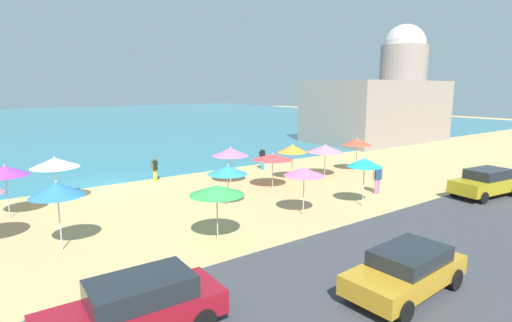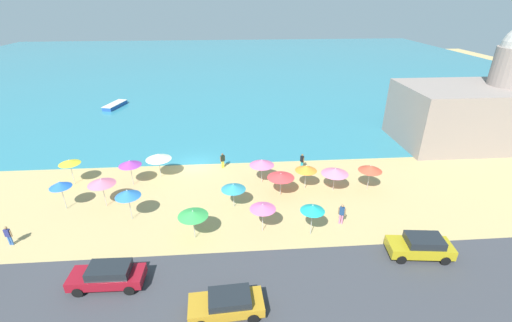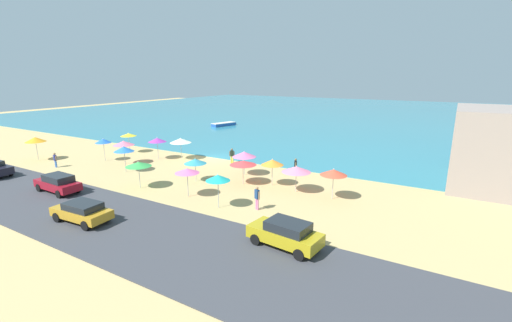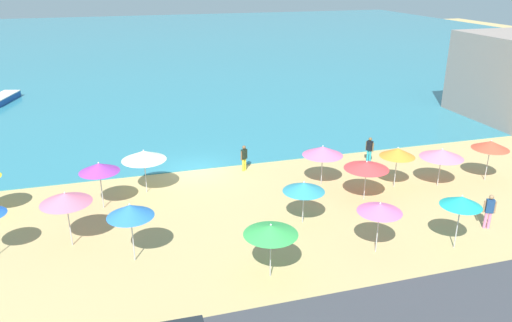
# 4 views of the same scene
# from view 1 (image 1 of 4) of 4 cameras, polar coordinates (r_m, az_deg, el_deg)

# --- Properties ---
(ground_plane) EXTENTS (160.00, 160.00, 0.00)m
(ground_plane) POSITION_cam_1_polar(r_m,az_deg,el_deg) (26.83, -20.45, -3.27)
(ground_plane) COLOR tan
(sea) EXTENTS (150.00, 110.00, 0.05)m
(sea) POSITION_cam_1_polar(r_m,az_deg,el_deg) (80.75, -31.25, 4.66)
(sea) COLOR teal
(sea) RESTS_ON ground_plane
(coastal_road) EXTENTS (80.00, 8.00, 0.06)m
(coastal_road) POSITION_cam_1_polar(r_m,az_deg,el_deg) (11.63, 6.57, -20.86)
(coastal_road) COLOR #3B3D43
(coastal_road) RESTS_ON ground_plane
(beach_umbrella_0) EXTENTS (2.04, 2.04, 2.20)m
(beach_umbrella_0) POSITION_cam_1_polar(r_m,az_deg,el_deg) (20.47, -4.07, -1.28)
(beach_umbrella_0) COLOR #B2B2B7
(beach_umbrella_0) RESTS_ON ground_plane
(beach_umbrella_1) EXTENTS (2.38, 2.38, 2.20)m
(beach_umbrella_1) POSITION_cam_1_polar(r_m,az_deg,el_deg) (24.05, 2.38, 0.61)
(beach_umbrella_1) COLOR #B2B2B7
(beach_umbrella_1) RESTS_ON ground_plane
(beach_umbrella_2) EXTENTS (2.43, 2.43, 2.51)m
(beach_umbrella_2) POSITION_cam_1_polar(r_m,az_deg,el_deg) (23.40, -26.80, -0.21)
(beach_umbrella_2) COLOR #B2B2B7
(beach_umbrella_2) RESTS_ON ground_plane
(beach_umbrella_3) EXTENTS (1.97, 1.97, 2.42)m
(beach_umbrella_3) POSITION_cam_1_polar(r_m,az_deg,el_deg) (26.28, 5.22, 1.76)
(beach_umbrella_3) COLOR #B2B2B7
(beach_umbrella_3) RESTS_ON ground_plane
(beach_umbrella_4) EXTENTS (2.05, 2.05, 2.56)m
(beach_umbrella_4) POSITION_cam_1_polar(r_m,az_deg,el_deg) (21.83, -32.25, -1.22)
(beach_umbrella_4) COLOR #B2B2B7
(beach_umbrella_4) RESTS_ON ground_plane
(beach_umbrella_5) EXTENTS (2.42, 2.42, 2.27)m
(beach_umbrella_5) POSITION_cam_1_polar(r_m,az_deg,el_deg) (27.64, 9.86, 1.77)
(beach_umbrella_5) COLOR #B2B2B7
(beach_umbrella_5) RESTS_ON ground_plane
(beach_umbrella_6) EXTENTS (1.79, 1.79, 2.59)m
(beach_umbrella_6) POSITION_cam_1_polar(r_m,az_deg,el_deg) (21.05, 15.26, -0.21)
(beach_umbrella_6) COLOR #B2B2B7
(beach_umbrella_6) RESTS_ON ground_plane
(beach_umbrella_8) EXTENTS (2.31, 2.31, 2.39)m
(beach_umbrella_8) POSITION_cam_1_polar(r_m,az_deg,el_deg) (25.20, -3.67, 1.31)
(beach_umbrella_8) COLOR #B2B2B7
(beach_umbrella_8) RESTS_ON ground_plane
(beach_umbrella_11) EXTENTS (1.94, 1.94, 2.40)m
(beach_umbrella_11) POSITION_cam_1_polar(r_m,az_deg,el_deg) (18.98, 6.88, -1.53)
(beach_umbrella_11) COLOR #B2B2B7
(beach_umbrella_11) RESTS_ON ground_plane
(beach_umbrella_12) EXTENTS (2.09, 2.09, 2.48)m
(beach_umbrella_12) POSITION_cam_1_polar(r_m,az_deg,el_deg) (29.90, 14.25, 2.67)
(beach_umbrella_12) COLOR #B2B2B7
(beach_umbrella_12) RESTS_ON ground_plane
(beach_umbrella_13) EXTENTS (2.18, 2.18, 2.38)m
(beach_umbrella_13) POSITION_cam_1_polar(r_m,az_deg,el_deg) (15.69, -5.62, -4.16)
(beach_umbrella_13) COLOR #B2B2B7
(beach_umbrella_13) RESTS_ON ground_plane
(beach_umbrella_15) EXTENTS (1.96, 1.96, 2.69)m
(beach_umbrella_15) POSITION_cam_1_polar(r_m,az_deg,el_deg) (16.48, -26.57, -3.64)
(beach_umbrella_15) COLOR #B2B2B7
(beach_umbrella_15) RESTS_ON ground_plane
(bather_0) EXTENTS (0.49, 0.38, 1.63)m
(bather_0) POSITION_cam_1_polar(r_m,az_deg,el_deg) (26.66, -14.25, -1.01)
(bather_0) COLOR yellow
(bather_0) RESTS_ON ground_plane
(bather_1) EXTENTS (0.37, 0.51, 1.68)m
(bather_1) POSITION_cam_1_polar(r_m,az_deg,el_deg) (29.78, 0.93, 0.56)
(bather_1) COLOR teal
(bather_1) RESTS_ON ground_plane
(bather_2) EXTENTS (0.52, 0.35, 1.75)m
(bather_2) POSITION_cam_1_polar(r_m,az_deg,el_deg) (24.01, 17.00, -2.21)
(bather_2) COLOR pink
(bather_2) RESTS_ON ground_plane
(parked_car_0) EXTENTS (4.36, 2.25, 1.55)m
(parked_car_0) POSITION_cam_1_polar(r_m,az_deg,el_deg) (25.63, 29.96, -2.65)
(parked_car_0) COLOR #AC9519
(parked_car_0) RESTS_ON coastal_road
(parked_car_2) EXTENTS (4.22, 2.05, 1.35)m
(parked_car_2) POSITION_cam_1_polar(r_m,az_deg,el_deg) (12.92, 20.69, -14.34)
(parked_car_2) COLOR #B88420
(parked_car_2) RESTS_ON coastal_road
(parked_car_4) EXTENTS (4.43, 1.87, 1.49)m
(parked_car_4) POSITION_cam_1_polar(r_m,az_deg,el_deg) (10.64, -16.84, -19.38)
(parked_car_4) COLOR maroon
(parked_car_4) RESTS_ON coastal_road
(harbor_fortress) EXTENTS (15.46, 9.50, 13.36)m
(harbor_fortress) POSITION_cam_1_polar(r_m,az_deg,el_deg) (49.13, 17.88, 8.10)
(harbor_fortress) COLOR gray
(harbor_fortress) RESTS_ON ground_plane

